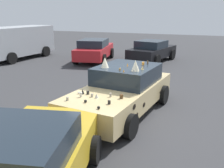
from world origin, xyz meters
TOP-DOWN VIEW (x-y plane):
  - ground_plane at (0.00, 0.00)m, footprint 60.00×60.00m
  - art_car_decorated at (0.10, -0.01)m, footprint 4.67×2.45m
  - parked_van_far_right at (6.34, 9.68)m, footprint 5.30×2.51m
  - parked_sedan_row_back_center at (7.48, 4.53)m, footprint 4.42×2.59m
  - parked_sedan_behind_left at (-4.25, 0.15)m, footprint 4.38×2.72m
  - parked_sedan_far_left at (8.84, 1.09)m, footprint 4.22×2.61m

SIDE VIEW (x-z plane):
  - ground_plane at x=0.00m, z-range 0.00..0.00m
  - parked_sedan_behind_left at x=-4.25m, z-range -0.01..1.36m
  - parked_sedan_far_left at x=8.84m, z-range 0.01..1.35m
  - art_car_decorated at x=0.10m, z-range -0.15..1.58m
  - parked_sedan_row_back_center at x=7.48m, z-range 0.02..1.44m
  - parked_van_far_right at x=6.34m, z-range 0.13..2.26m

